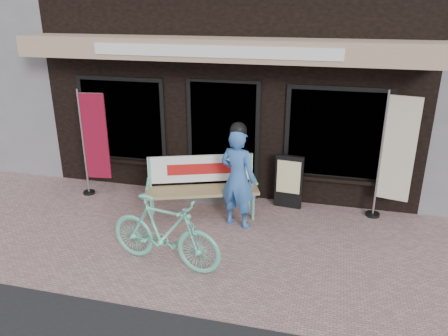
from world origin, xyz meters
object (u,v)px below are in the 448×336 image
(bicycle, at_px, (165,232))
(nobori_red, at_px, (94,142))
(menu_stand, at_px, (289,181))
(person, at_px, (238,176))
(bench, at_px, (201,182))
(nobori_cream, at_px, (395,156))

(bicycle, bearing_deg, nobori_red, 57.90)
(bicycle, height_order, menu_stand, bicycle)
(person, xyz_separation_m, nobori_red, (-2.85, 0.55, 0.18))
(person, bearing_deg, bench, 177.02)
(person, xyz_separation_m, menu_stand, (0.74, 0.88, -0.36))
(person, distance_m, nobori_cream, 2.58)
(bench, relative_size, menu_stand, 2.00)
(bench, distance_m, menu_stand, 1.56)
(menu_stand, bearing_deg, person, -124.57)
(nobori_red, xyz_separation_m, nobori_cream, (5.27, 0.28, 0.08))
(bench, relative_size, bicycle, 1.14)
(bicycle, xyz_separation_m, menu_stand, (1.45, 2.28, -0.01))
(nobori_cream, bearing_deg, bench, -156.12)
(nobori_cream, bearing_deg, person, -147.89)
(nobori_red, bearing_deg, bicycle, -50.43)
(person, xyz_separation_m, bicycle, (-0.72, -1.40, -0.35))
(person, height_order, nobori_red, nobori_red)
(person, height_order, bicycle, person)
(bicycle, bearing_deg, person, -16.77)
(nobori_cream, relative_size, menu_stand, 2.25)
(bicycle, relative_size, nobori_red, 0.84)
(bicycle, xyz_separation_m, nobori_cream, (3.14, 2.23, 0.62))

